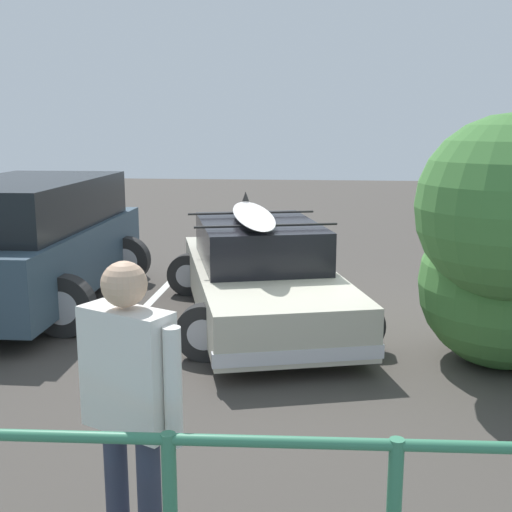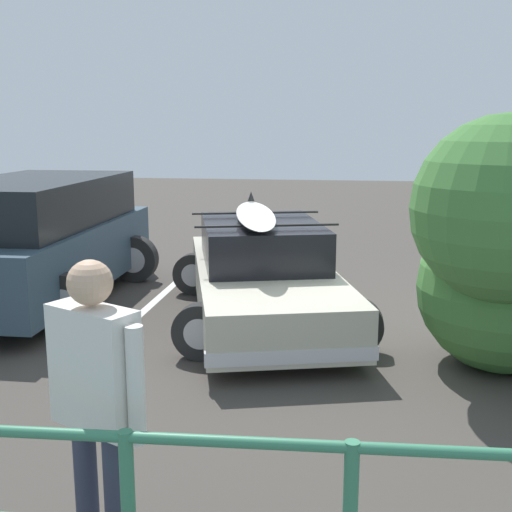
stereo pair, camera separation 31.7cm
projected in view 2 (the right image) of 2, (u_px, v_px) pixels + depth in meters
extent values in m
cube|color=#423D38|center=(303.00, 327.00, 7.97)|extent=(44.00, 44.00, 0.02)
cube|color=silver|center=(141.00, 313.00, 8.51)|extent=(0.12, 3.79, 0.00)
cube|color=#B7B29E|center=(263.00, 286.00, 8.19)|extent=(2.75, 4.66, 0.55)
cube|color=black|center=(261.00, 242.00, 8.26)|extent=(1.96, 2.41, 0.52)
cube|color=silver|center=(292.00, 356.00, 6.14)|extent=(1.65, 0.54, 0.14)
cube|color=silver|center=(245.00, 263.00, 10.31)|extent=(1.65, 0.54, 0.14)
cylinder|color=black|center=(356.00, 326.00, 7.00)|extent=(0.61, 0.18, 0.61)
cylinder|color=#B7B7BC|center=(356.00, 326.00, 7.00)|extent=(0.33, 0.19, 0.33)
cylinder|color=black|center=(201.00, 332.00, 6.80)|extent=(0.61, 0.18, 0.61)
cylinder|color=#B7B7BC|center=(201.00, 332.00, 6.80)|extent=(0.33, 0.19, 0.33)
cylinder|color=black|center=(307.00, 271.00, 9.64)|extent=(0.61, 0.18, 0.61)
cylinder|color=#B7B7BC|center=(307.00, 271.00, 9.64)|extent=(0.33, 0.19, 0.33)
cylinder|color=black|center=(194.00, 274.00, 9.44)|extent=(0.61, 0.18, 0.61)
cylinder|color=#B7B7BC|center=(194.00, 274.00, 9.44)|extent=(0.33, 0.19, 0.33)
cylinder|color=black|center=(267.00, 226.00, 7.63)|extent=(1.68, 0.49, 0.03)
cylinder|color=black|center=(256.00, 213.00, 8.76)|extent=(1.68, 0.49, 0.03)
ellipsoid|color=white|center=(255.00, 215.00, 8.15)|extent=(1.01, 2.75, 0.09)
cone|color=black|center=(251.00, 196.00, 9.18)|extent=(0.10, 0.10, 0.14)
cube|color=#334756|center=(36.00, 255.00, 8.99)|extent=(2.04, 4.43, 0.86)
cube|color=black|center=(33.00, 202.00, 8.84)|extent=(1.86, 3.46, 0.64)
cylinder|color=black|center=(96.00, 224.00, 11.20)|extent=(0.66, 0.19, 0.66)
cylinder|color=black|center=(66.00, 304.00, 7.64)|extent=(0.73, 0.22, 0.73)
cylinder|color=#B7B7BC|center=(66.00, 304.00, 7.64)|extent=(0.40, 0.23, 0.40)
cylinder|color=black|center=(135.00, 259.00, 10.21)|extent=(0.73, 0.22, 0.73)
cylinder|color=#B7B7BC|center=(135.00, 259.00, 10.21)|extent=(0.40, 0.23, 0.40)
cylinder|color=black|center=(17.00, 256.00, 10.45)|extent=(0.73, 0.22, 0.73)
cylinder|color=#B7B7BC|center=(17.00, 256.00, 10.45)|extent=(0.40, 0.23, 0.40)
cylinder|color=#33384C|center=(117.00, 507.00, 3.45)|extent=(0.13, 0.13, 0.88)
cylinder|color=#33384C|center=(87.00, 493.00, 3.58)|extent=(0.13, 0.13, 0.88)
cube|color=silver|center=(94.00, 368.00, 3.36)|extent=(0.55, 0.41, 0.66)
sphere|color=#D6A884|center=(90.00, 283.00, 3.27)|extent=(0.24, 0.24, 0.24)
cylinder|color=silver|center=(136.00, 385.00, 3.20)|extent=(0.09, 0.09, 0.62)
cylinder|color=silver|center=(57.00, 361.00, 3.53)|extent=(0.09, 0.09, 0.62)
cylinder|color=#387F5B|center=(17.00, 432.00, 3.00)|extent=(7.24, 0.42, 0.06)
sphere|color=#427A38|center=(504.00, 288.00, 6.49)|extent=(1.74, 1.74, 1.74)
sphere|color=#427A38|center=(506.00, 209.00, 5.77)|extent=(1.72, 1.72, 1.72)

